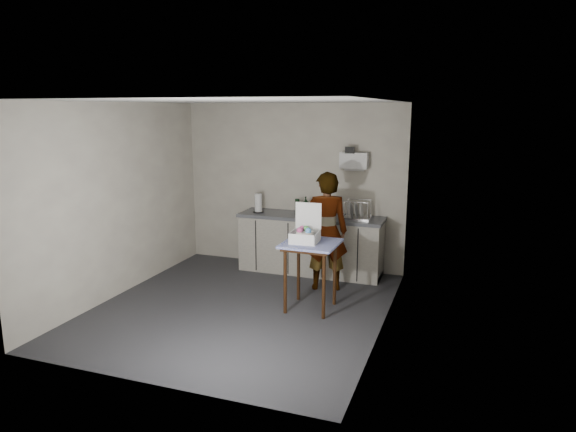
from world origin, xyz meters
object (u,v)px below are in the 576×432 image
(side_table, at_px, (311,251))
(soap_bottle, at_px, (306,206))
(standing_man, at_px, (326,231))
(dish_rack, at_px, (357,214))
(bakery_box, at_px, (305,234))
(kitchen_counter, at_px, (311,246))
(paper_towel, at_px, (258,203))
(soda_can, at_px, (317,212))
(dark_bottle, at_px, (297,207))

(side_table, bearing_deg, soap_bottle, 111.04)
(soap_bottle, bearing_deg, standing_man, -52.05)
(side_table, distance_m, dish_rack, 1.51)
(soap_bottle, height_order, bakery_box, bakery_box)
(side_table, distance_m, soap_bottle, 1.55)
(kitchen_counter, xyz_separation_m, paper_towel, (-0.85, -0.06, 0.63))
(side_table, distance_m, soda_can, 1.53)
(standing_man, xyz_separation_m, dish_rack, (0.29, 0.68, 0.13))
(side_table, xyz_separation_m, soda_can, (-0.35, 1.47, 0.20))
(dark_bottle, xyz_separation_m, paper_towel, (-0.62, -0.07, 0.02))
(kitchen_counter, bearing_deg, bakery_box, -75.77)
(kitchen_counter, height_order, paper_towel, paper_towel)
(kitchen_counter, distance_m, dish_rack, 0.89)
(soda_can, xyz_separation_m, dark_bottle, (-0.32, -0.03, 0.06))
(kitchen_counter, height_order, soap_bottle, soap_bottle)
(standing_man, height_order, paper_towel, standing_man)
(standing_man, xyz_separation_m, soap_bottle, (-0.50, 0.64, 0.21))
(kitchen_counter, relative_size, dish_rack, 5.76)
(soap_bottle, relative_size, paper_towel, 0.95)
(side_table, xyz_separation_m, dish_rack, (0.27, 1.47, 0.21))
(kitchen_counter, distance_m, dark_bottle, 0.64)
(soda_can, xyz_separation_m, bakery_box, (0.27, -1.47, 0.02))
(soda_can, bearing_deg, standing_man, -64.51)
(standing_man, bearing_deg, kitchen_counter, -74.58)
(kitchen_counter, distance_m, soda_can, 0.55)
(soda_can, relative_size, dark_bottle, 0.48)
(paper_towel, distance_m, dish_rack, 1.56)
(dish_rack, distance_m, bakery_box, 1.50)
(soda_can, distance_m, dish_rack, 0.61)
(dark_bottle, height_order, bakery_box, bakery_box)
(standing_man, bearing_deg, paper_towel, -42.30)
(side_table, relative_size, soda_can, 7.67)
(soda_can, relative_size, dish_rack, 0.29)
(side_table, relative_size, bakery_box, 1.85)
(paper_towel, bearing_deg, bakery_box, -48.53)
(soda_can, bearing_deg, dish_rack, -0.47)
(bakery_box, bearing_deg, side_table, -6.82)
(side_table, bearing_deg, bakery_box, 177.04)
(kitchen_counter, bearing_deg, standing_man, -57.08)
(side_table, height_order, dish_rack, dish_rack)
(dish_rack, bearing_deg, bakery_box, -103.20)
(dark_bottle, distance_m, paper_towel, 0.63)
(standing_man, height_order, soda_can, standing_man)
(kitchen_counter, bearing_deg, side_table, -72.95)
(standing_man, distance_m, soap_bottle, 0.84)
(soap_bottle, relative_size, dish_rack, 0.73)
(dark_bottle, distance_m, dish_rack, 0.93)
(kitchen_counter, bearing_deg, dish_rack, 2.55)
(paper_towel, bearing_deg, soda_can, 5.81)
(dark_bottle, bearing_deg, standing_man, -45.50)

